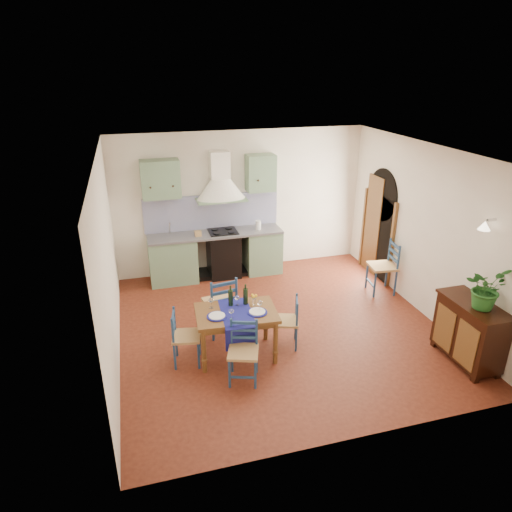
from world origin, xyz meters
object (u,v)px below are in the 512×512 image
at_px(sideboard, 469,330).
at_px(dining_table, 237,317).
at_px(potted_plant, 486,288).
at_px(chair_near, 243,351).

bearing_deg(sideboard, dining_table, 161.80).
relative_size(dining_table, potted_plant, 2.04).
bearing_deg(dining_table, chair_near, -94.46).
xyz_separation_m(dining_table, potted_plant, (3.10, -1.13, 0.59)).
bearing_deg(dining_table, potted_plant, -19.99).
xyz_separation_m(dining_table, chair_near, (-0.04, -0.55, -0.20)).
relative_size(dining_table, sideboard, 1.13).
relative_size(chair_near, sideboard, 0.80).
distance_m(dining_table, potted_plant, 3.35).
distance_m(chair_near, potted_plant, 3.30).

